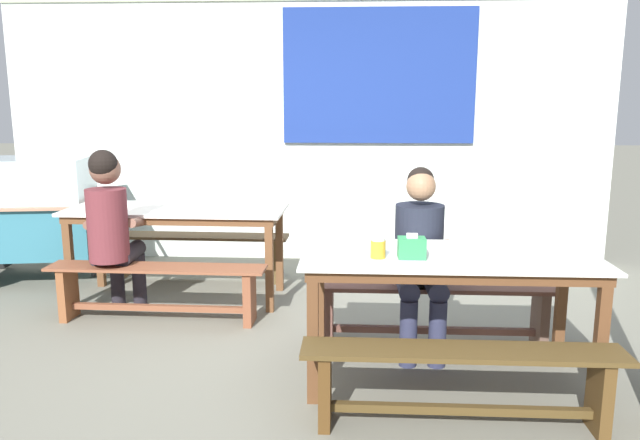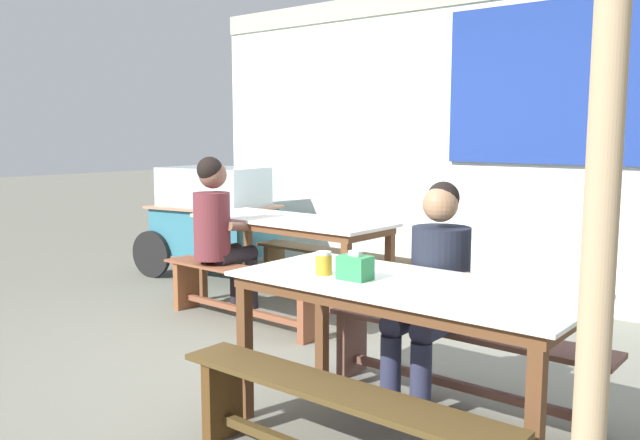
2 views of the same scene
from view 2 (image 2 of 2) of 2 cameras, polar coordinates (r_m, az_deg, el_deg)
name	(u,v)px [view 2 (image 2 of 2)]	position (r m, az deg, el deg)	size (l,w,h in m)	color
ground_plane	(295,370)	(4.21, -2.16, -12.92)	(40.00, 40.00, 0.00)	slate
backdrop_wall	(481,133)	(6.08, 13.83, 7.33)	(6.16, 0.23, 2.80)	white
dining_table_far	(290,228)	(5.47, -2.58, -0.67)	(1.79, 0.73, 0.77)	white
dining_table_near	(405,298)	(3.15, 7.40, -6.75)	(1.69, 0.77, 0.77)	silver
bench_far_back	(332,266)	(5.94, 1.04, -4.00)	(1.69, 0.32, 0.43)	brown
bench_far_front	(243,289)	(5.16, -6.70, -5.93)	(1.64, 0.31, 0.43)	brown
bench_near_back	(457,351)	(3.72, 11.82, -11.10)	(1.67, 0.29, 0.43)	brown
bench_near_front	(334,420)	(2.86, 1.20, -16.93)	(1.61, 0.26, 0.43)	#4B381B
food_cart	(213,214)	(6.88, -9.26, 0.55)	(1.62, 1.02, 1.13)	teal
person_left_back_turned	(218,225)	(5.38, -8.81, -0.44)	(0.41, 0.56, 1.29)	black
person_right_near_table	(434,281)	(3.61, 9.86, -5.27)	(0.43, 0.57, 1.21)	#2C2F4A
tissue_box	(355,267)	(3.16, 3.06, -4.12)	(0.15, 0.11, 0.14)	#2F8B4E
condiment_jar	(324,263)	(3.27, 0.32, -3.78)	(0.08, 0.08, 0.12)	gold
wooden_support_post	(598,272)	(2.20, 22.98, -4.18)	(0.10, 0.10, 2.09)	tan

